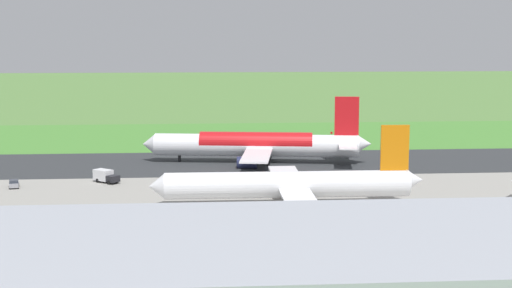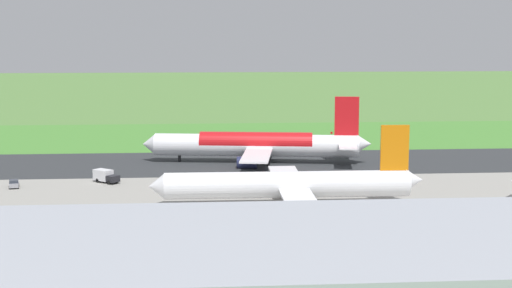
# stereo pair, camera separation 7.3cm
# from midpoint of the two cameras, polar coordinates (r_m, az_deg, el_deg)

# --- Properties ---
(ground_plane) EXTENTS (800.00, 800.00, 0.00)m
(ground_plane) POSITION_cam_midpoint_polar(r_m,az_deg,el_deg) (179.16, 0.86, -1.41)
(ground_plane) COLOR #547F3D
(runway_asphalt) EXTENTS (600.00, 33.56, 0.06)m
(runway_asphalt) POSITION_cam_midpoint_polar(r_m,az_deg,el_deg) (179.16, 0.86, -1.40)
(runway_asphalt) COLOR #2D3033
(runway_asphalt) RESTS_ON ground
(apron_concrete) EXTENTS (440.00, 110.00, 0.05)m
(apron_concrete) POSITION_cam_midpoint_polar(r_m,az_deg,el_deg) (131.86, 2.79, -5.02)
(apron_concrete) COLOR gray
(apron_concrete) RESTS_ON ground
(grass_verge_foreground) EXTENTS (600.00, 80.00, 0.04)m
(grass_verge_foreground) POSITION_cam_midpoint_polar(r_m,az_deg,el_deg) (216.19, -0.05, 0.30)
(grass_verge_foreground) COLOR #478534
(grass_verge_foreground) RESTS_ON ground
(airliner_main) EXTENTS (54.06, 44.40, 15.88)m
(airliner_main) POSITION_cam_midpoint_polar(r_m,az_deg,el_deg) (178.22, 0.13, -0.05)
(airliner_main) COLOR white
(airliner_main) RESTS_ON ground
(airliner_parked_mid) EXTENTS (48.97, 39.96, 14.33)m
(airliner_parked_mid) POSITION_cam_midpoint_polar(r_m,az_deg,el_deg) (134.81, 2.51, -3.02)
(airliner_parked_mid) COLOR white
(airliner_parked_mid) RESTS_ON ground
(service_truck_baggage) EXTENTS (5.85, 5.51, 2.65)m
(service_truck_baggage) POSITION_cam_midpoint_polar(r_m,az_deg,el_deg) (158.38, -11.23, -2.37)
(service_truck_baggage) COLOR black
(service_truck_baggage) RESTS_ON ground
(service_car_followme) EXTENTS (2.64, 4.48, 1.62)m
(service_car_followme) POSITION_cam_midpoint_polar(r_m,az_deg,el_deg) (158.01, -17.72, -2.85)
(service_car_followme) COLOR gray
(service_car_followme) RESTS_ON ground
(no_stopping_sign) EXTENTS (0.60, 0.10, 2.47)m
(no_stopping_sign) POSITION_cam_midpoint_polar(r_m,az_deg,el_deg) (216.76, 5.70, 0.66)
(no_stopping_sign) COLOR slate
(no_stopping_sign) RESTS_ON ground
(traffic_cone_orange) EXTENTS (0.40, 0.40, 0.55)m
(traffic_cone_orange) POSITION_cam_midpoint_polar(r_m,az_deg,el_deg) (215.89, 4.30, 0.33)
(traffic_cone_orange) COLOR orange
(traffic_cone_orange) RESTS_ON ground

